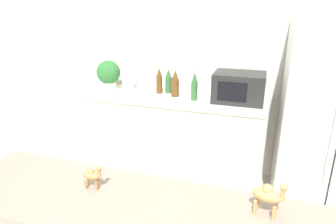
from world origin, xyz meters
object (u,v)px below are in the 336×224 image
object	(u,v)px
potted_plant	(108,74)
back_bottle_2	(169,81)
back_bottle_1	(159,81)
microwave	(239,87)
back_bottle_3	(175,84)
camel_figurine_second	(92,175)
paper_towel_roll	(127,79)
back_bottle_0	(194,86)
camel_figurine	(268,195)
refrigerator	(331,121)

from	to	relation	value
potted_plant	back_bottle_2	bearing A→B (deg)	6.17
back_bottle_1	back_bottle_2	size ratio (longest dim) A/B	1.06
microwave	back_bottle_1	xyz separation A→B (m)	(-0.82, 0.04, -0.01)
back_bottle_3	potted_plant	bearing A→B (deg)	177.31
back_bottle_1	camel_figurine_second	size ratio (longest dim) A/B	2.37
paper_towel_roll	back_bottle_3	distance (m)	0.56
back_bottle_0	back_bottle_1	xyz separation A→B (m)	(-0.41, 0.13, -0.00)
back_bottle_2	camel_figurine	distance (m)	2.12
refrigerator	camel_figurine	bearing A→B (deg)	-107.53
back_bottle_1	microwave	bearing A→B (deg)	-2.52
potted_plant	camel_figurine_second	size ratio (longest dim) A/B	2.70
back_bottle_3	camel_figurine_second	distance (m)	1.81
camel_figurine	back_bottle_3	bearing A→B (deg)	117.38
back_bottle_1	back_bottle_3	xyz separation A→B (m)	(0.19, -0.07, -0.00)
camel_figurine	camel_figurine_second	xyz separation A→B (m)	(-0.76, -0.05, -0.03)
refrigerator	camel_figurine_second	bearing A→B (deg)	-126.73
refrigerator	back_bottle_1	size ratio (longest dim) A/B	6.08
microwave	camel_figurine	bearing A→B (deg)	-81.07
paper_towel_roll	back_bottle_1	world-z (taller)	back_bottle_1
paper_towel_roll	back_bottle_3	bearing A→B (deg)	-4.64
back_bottle_2	back_bottle_3	size ratio (longest dim) A/B	0.96
back_bottle_2	potted_plant	bearing A→B (deg)	-173.83
refrigerator	camel_figurine	size ratio (longest dim) A/B	10.35
microwave	back_bottle_3	bearing A→B (deg)	-177.38
potted_plant	paper_towel_roll	size ratio (longest dim) A/B	1.20
paper_towel_roll	back_bottle_3	xyz separation A→B (m)	(0.55, -0.05, -0.00)
back_bottle_0	camel_figurine_second	bearing A→B (deg)	-92.20
paper_towel_roll	back_bottle_0	world-z (taller)	back_bottle_0
potted_plant	camel_figurine	distance (m)	2.46
refrigerator	camel_figurine	xyz separation A→B (m)	(-0.53, -1.69, 0.25)
paper_towel_roll	camel_figurine	xyz separation A→B (m)	(1.46, -1.80, 0.04)
refrigerator	camel_figurine	world-z (taller)	refrigerator
refrigerator	back_bottle_3	xyz separation A→B (m)	(-1.44, 0.07, 0.21)
potted_plant	back_bottle_0	bearing A→B (deg)	-5.68
paper_towel_roll	back_bottle_2	distance (m)	0.45
microwave	back_bottle_1	bearing A→B (deg)	177.48
back_bottle_3	back_bottle_0	bearing A→B (deg)	-16.14
paper_towel_roll	microwave	bearing A→B (deg)	-0.78
back_bottle_0	back_bottle_3	xyz separation A→B (m)	(-0.21, 0.06, -0.01)
camel_figurine_second	paper_towel_roll	bearing A→B (deg)	110.74
microwave	back_bottle_0	world-z (taller)	back_bottle_0
paper_towel_roll	camel_figurine_second	distance (m)	1.98
back_bottle_1	camel_figurine_second	xyz separation A→B (m)	(0.34, -1.87, 0.01)
refrigerator	camel_figurine_second	world-z (taller)	refrigerator
refrigerator	back_bottle_3	size ratio (longest dim) A/B	6.17
back_bottle_0	back_bottle_2	size ratio (longest dim) A/B	1.09
microwave	back_bottle_3	distance (m)	0.63
back_bottle_2	back_bottle_1	bearing A→B (deg)	-153.87
back_bottle_2	back_bottle_3	xyz separation A→B (m)	(0.11, -0.11, 0.01)
back_bottle_1	paper_towel_roll	bearing A→B (deg)	-176.81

